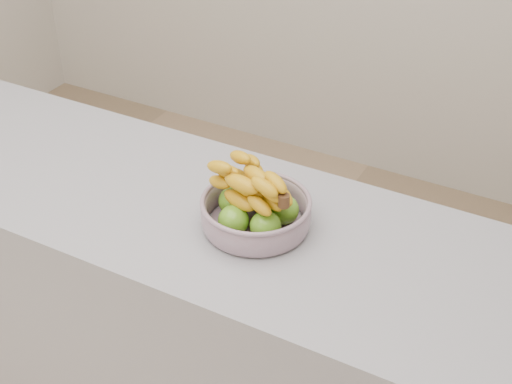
# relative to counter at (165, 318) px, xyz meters

# --- Properties ---
(counter) EXTENTS (2.00, 0.60, 0.90)m
(counter) POSITION_rel_counter_xyz_m (0.00, 0.00, 0.00)
(counter) COLOR #93929A
(counter) RESTS_ON ground
(fruit_bowl) EXTENTS (0.27, 0.27, 0.17)m
(fruit_bowl) POSITION_rel_counter_xyz_m (0.31, -0.00, 0.50)
(fruit_bowl) COLOR #A2B4C2
(fruit_bowl) RESTS_ON counter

